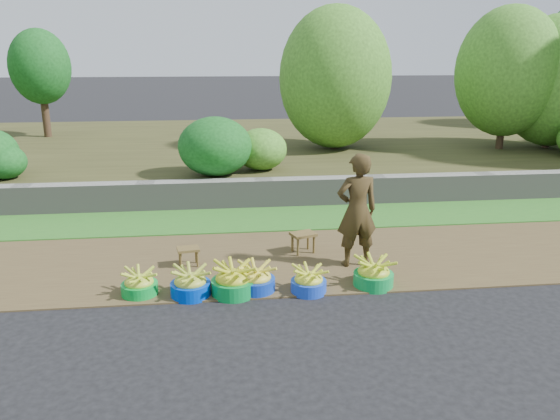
{
  "coord_description": "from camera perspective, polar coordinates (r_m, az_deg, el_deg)",
  "views": [
    {
      "loc": [
        -0.85,
        -6.07,
        2.92
      ],
      "look_at": [
        -0.0,
        1.3,
        0.75
      ],
      "focal_mm": 35.0,
      "sensor_mm": 36.0,
      "label": 1
    }
  ],
  "objects": [
    {
      "name": "earth_bank",
      "position": [
        15.32,
        -3.3,
        6.27
      ],
      "size": [
        80.0,
        10.0,
        0.5
      ],
      "primitive_type": "cube",
      "color": "#3C3B1B",
      "rests_on": "ground"
    },
    {
      "name": "basin_a",
      "position": [
        7.01,
        -14.49,
        -7.51
      ],
      "size": [
        0.45,
        0.45,
        0.33
      ],
      "color": "#069A30",
      "rests_on": "ground"
    },
    {
      "name": "basin_f",
      "position": [
        7.14,
        9.75,
        -6.59
      ],
      "size": [
        0.51,
        0.51,
        0.38
      ],
      "color": "#0D943F",
      "rests_on": "ground"
    },
    {
      "name": "stool_left",
      "position": [
        7.73,
        -9.56,
        -4.3
      ],
      "size": [
        0.33,
        0.27,
        0.26
      ],
      "rotation": [
        0.0,
        0.0,
        0.15
      ],
      "color": "brown",
      "rests_on": "dirt_shoulder"
    },
    {
      "name": "vegetation",
      "position": [
        13.83,
        -7.13,
        15.02
      ],
      "size": [
        37.88,
        8.97,
        4.75
      ],
      "color": "#3B291A",
      "rests_on": "earth_bank"
    },
    {
      "name": "ground_plane",
      "position": [
        6.79,
        1.3,
        -9.18
      ],
      "size": [
        120.0,
        120.0,
        0.0
      ],
      "primitive_type": "plane",
      "color": "black",
      "rests_on": "ground"
    },
    {
      "name": "dirt_shoulder",
      "position": [
        7.92,
        0.07,
        -5.24
      ],
      "size": [
        80.0,
        2.5,
        0.02
      ],
      "primitive_type": "cube",
      "color": "brown",
      "rests_on": "ground"
    },
    {
      "name": "stool_right",
      "position": [
        8.11,
        2.44,
        -2.83
      ],
      "size": [
        0.41,
        0.36,
        0.31
      ],
      "rotation": [
        0.0,
        0.0,
        0.32
      ],
      "color": "brown",
      "rests_on": "dirt_shoulder"
    },
    {
      "name": "basin_e",
      "position": [
        6.88,
        3.01,
        -7.45
      ],
      "size": [
        0.45,
        0.45,
        0.33
      ],
      "color": "blue",
      "rests_on": "ground"
    },
    {
      "name": "basin_c",
      "position": [
        6.83,
        -4.92,
        -7.38
      ],
      "size": [
        0.54,
        0.54,
        0.41
      ],
      "color": "#098737",
      "rests_on": "ground"
    },
    {
      "name": "grass_verge",
      "position": [
        9.79,
        -1.29,
        -0.91
      ],
      "size": [
        80.0,
        1.5,
        0.04
      ],
      "primitive_type": "cube",
      "color": "#307323",
      "rests_on": "ground"
    },
    {
      "name": "retaining_wall",
      "position": [
        10.54,
        -1.72,
        1.78
      ],
      "size": [
        80.0,
        0.35,
        0.55
      ],
      "primitive_type": "cube",
      "color": "gray",
      "rests_on": "ground"
    },
    {
      "name": "vendor_woman",
      "position": [
        7.55,
        8.05,
        -0.04
      ],
      "size": [
        0.62,
        0.44,
        1.59
      ],
      "primitive_type": "imported",
      "rotation": [
        0.0,
        0.0,
        3.24
      ],
      "color": "black",
      "rests_on": "dirt_shoulder"
    },
    {
      "name": "basin_d",
      "position": [
        6.9,
        -2.58,
        -7.23
      ],
      "size": [
        0.49,
        0.49,
        0.37
      ],
      "color": "#0F35AC",
      "rests_on": "ground"
    },
    {
      "name": "basin_b",
      "position": [
        6.86,
        -9.34,
        -7.59
      ],
      "size": [
        0.5,
        0.5,
        0.37
      ],
      "color": "#0037C9",
      "rests_on": "ground"
    }
  ]
}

